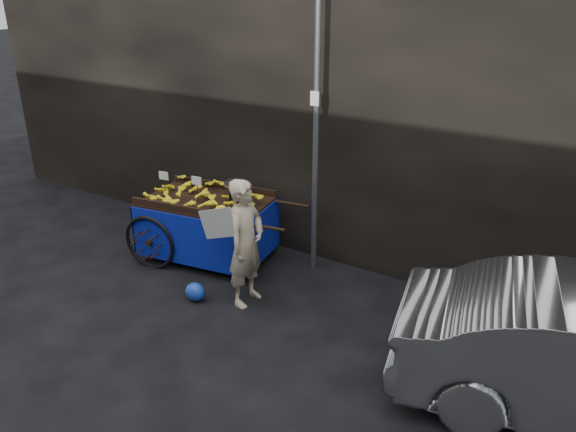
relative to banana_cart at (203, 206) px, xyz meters
The scene contains 6 objects.
ground 1.62m from the banana_cart, 31.09° to the right, with size 80.00×80.00×0.00m, color black.
building_wall 2.99m from the banana_cart, 49.63° to the left, with size 13.50×2.00×5.00m.
street_pole 2.01m from the banana_cart, 20.94° to the left, with size 0.12×0.10×4.00m.
banana_cart is the anchor object (origin of this frame).
vendor 1.42m from the banana_cart, 28.20° to the right, with size 0.74×0.60×1.63m.
plastic_bag 1.41m from the banana_cart, 56.01° to the right, with size 0.27×0.22×0.24m, color #1840BA.
Camera 1 is at (3.78, -4.87, 3.80)m, focal length 35.00 mm.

